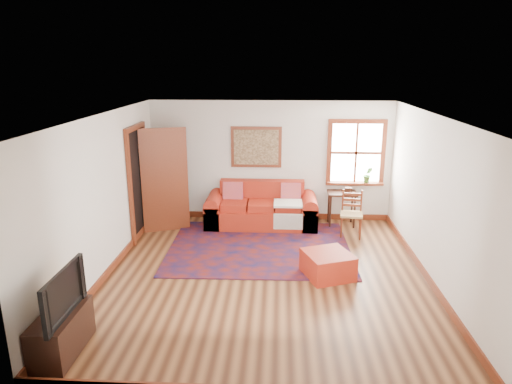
# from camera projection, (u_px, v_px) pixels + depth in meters

# --- Properties ---
(ground) EXTENTS (5.50, 5.50, 0.00)m
(ground) POSITION_uv_depth(u_px,v_px,m) (266.00, 275.00, 7.21)
(ground) COLOR #442212
(ground) RESTS_ON ground
(room_envelope) EXTENTS (5.04, 5.54, 2.52)m
(room_envelope) POSITION_uv_depth(u_px,v_px,m) (267.00, 173.00, 6.77)
(room_envelope) COLOR silver
(room_envelope) RESTS_ON ground
(window) EXTENTS (1.18, 0.20, 1.38)m
(window) POSITION_uv_depth(u_px,v_px,m) (357.00, 160.00, 9.35)
(window) COLOR white
(window) RESTS_ON ground
(doorway) EXTENTS (0.89, 1.08, 2.14)m
(doorway) POSITION_uv_depth(u_px,v_px,m) (155.00, 180.00, 8.74)
(doorway) COLOR black
(doorway) RESTS_ON ground
(framed_artwork) EXTENTS (1.05, 0.07, 0.85)m
(framed_artwork) POSITION_uv_depth(u_px,v_px,m) (256.00, 147.00, 9.41)
(framed_artwork) COLOR maroon
(framed_artwork) RESTS_ON ground
(persian_rug) EXTENTS (3.28, 2.64, 0.02)m
(persian_rug) POSITION_uv_depth(u_px,v_px,m) (259.00, 247.00, 8.27)
(persian_rug) COLOR #62150E
(persian_rug) RESTS_ON ground
(red_leather_sofa) EXTENTS (2.25, 0.93, 0.88)m
(red_leather_sofa) POSITION_uv_depth(u_px,v_px,m) (262.00, 211.00, 9.36)
(red_leather_sofa) COLOR #AA2716
(red_leather_sofa) RESTS_ON ground
(red_ottoman) EXTENTS (0.88, 0.88, 0.39)m
(red_ottoman) POSITION_uv_depth(u_px,v_px,m) (328.00, 265.00, 7.12)
(red_ottoman) COLOR #AA2716
(red_ottoman) RESTS_ON ground
(side_table) EXTENTS (0.58, 0.44, 0.70)m
(side_table) POSITION_uv_depth(u_px,v_px,m) (342.00, 198.00, 9.28)
(side_table) COLOR black
(side_table) RESTS_ON ground
(ladder_back_chair) EXTENTS (0.46, 0.45, 0.88)m
(ladder_back_chair) POSITION_uv_depth(u_px,v_px,m) (352.00, 212.00, 8.74)
(ladder_back_chair) COLOR tan
(ladder_back_chair) RESTS_ON ground
(media_cabinet) EXTENTS (0.41, 0.90, 0.50)m
(media_cabinet) POSITION_uv_depth(u_px,v_px,m) (61.00, 333.00, 5.23)
(media_cabinet) COLOR black
(media_cabinet) RESTS_ON ground
(television) EXTENTS (0.13, 0.97, 0.56)m
(television) POSITION_uv_depth(u_px,v_px,m) (56.00, 293.00, 5.04)
(television) COLOR black
(television) RESTS_ON media_cabinet
(candle_hurricane) EXTENTS (0.12, 0.12, 0.18)m
(candle_hurricane) POSITION_uv_depth(u_px,v_px,m) (77.00, 290.00, 5.51)
(candle_hurricane) COLOR silver
(candle_hurricane) RESTS_ON media_cabinet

